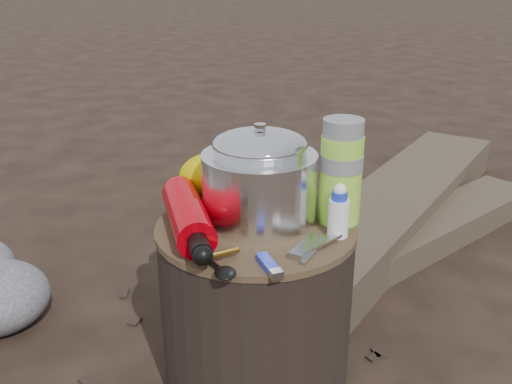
{
  "coord_description": "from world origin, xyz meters",
  "views": [
    {
      "loc": [
        -0.08,
        -1.14,
        0.94
      ],
      "look_at": [
        0.0,
        0.0,
        0.48
      ],
      "focal_mm": 40.84,
      "sensor_mm": 36.0,
      "label": 1
    }
  ],
  "objects": [
    {
      "name": "travel_mug",
      "position": [
        0.09,
        0.14,
        0.47
      ],
      "size": [
        0.09,
        0.09,
        0.13
      ],
      "primitive_type": "cylinder",
      "color": "black",
      "rests_on": "stump"
    },
    {
      "name": "ground",
      "position": [
        0.0,
        0.0,
        0.0
      ],
      "size": [
        60.0,
        60.0,
        0.0
      ],
      "primitive_type": "plane",
      "color": "black",
      "rests_on": "ground"
    },
    {
      "name": "log_main",
      "position": [
        0.56,
        0.77,
        0.07
      ],
      "size": [
        1.29,
        1.57,
        0.15
      ],
      "primitive_type": "cube",
      "rotation": [
        0.0,
        0.0,
        -0.65
      ],
      "color": "#43372B",
      "rests_on": "ground"
    },
    {
      "name": "squeeze_bottle",
      "position": [
        0.17,
        -0.06,
        0.45
      ],
      "size": [
        0.04,
        0.04,
        0.1
      ],
      "primitive_type": "cylinder",
      "color": "white",
      "rests_on": "stump"
    },
    {
      "name": "thermos",
      "position": [
        0.18,
        0.01,
        0.52
      ],
      "size": [
        0.09,
        0.09,
        0.23
      ],
      "primitive_type": "cylinder",
      "color": "#95D938",
      "rests_on": "stump"
    },
    {
      "name": "spork",
      "position": [
        -0.11,
        -0.15,
        0.41
      ],
      "size": [
        0.11,
        0.15,
        0.01
      ],
      "primitive_type": null,
      "rotation": [
        0.0,
        0.0,
        0.54
      ],
      "color": "black",
      "rests_on": "stump"
    },
    {
      "name": "stump",
      "position": [
        0.0,
        0.0,
        0.2
      ],
      "size": [
        0.44,
        0.44,
        0.4
      ],
      "primitive_type": "cylinder",
      "color": "black",
      "rests_on": "ground"
    },
    {
      "name": "log_small",
      "position": [
        0.66,
        0.66,
        0.05
      ],
      "size": [
        1.02,
        0.82,
        0.09
      ],
      "primitive_type": "cube",
      "rotation": [
        0.0,
        0.0,
        -0.94
      ],
      "color": "#43372B",
      "rests_on": "ground"
    },
    {
      "name": "foil_windscreen",
      "position": [
        0.01,
        0.03,
        0.48
      ],
      "size": [
        0.25,
        0.25,
        0.15
      ],
      "primitive_type": "cylinder",
      "color": "white",
      "rests_on": "stump"
    },
    {
      "name": "food_pouch",
      "position": [
        -0.03,
        0.18,
        0.47
      ],
      "size": [
        0.12,
        0.06,
        0.14
      ],
      "primitive_type": "cube",
      "rotation": [
        0.0,
        0.0,
        -0.34
      ],
      "color": "navy",
      "rests_on": "stump"
    },
    {
      "name": "stuff_sack",
      "position": [
        -0.09,
        0.16,
        0.46
      ],
      "size": [
        0.17,
        0.14,
        0.11
      ],
      "primitive_type": "ellipsoid",
      "color": "#BDA700",
      "rests_on": "stump"
    },
    {
      "name": "fuel_bottle",
      "position": [
        -0.15,
        -0.02,
        0.44
      ],
      "size": [
        0.14,
        0.34,
        0.08
      ],
      "primitive_type": null,
      "rotation": [
        0.0,
        0.0,
        0.18
      ],
      "color": "#BE000B",
      "rests_on": "stump"
    },
    {
      "name": "multitool",
      "position": [
        0.09,
        -0.12,
        0.41
      ],
      "size": [
        0.08,
        0.1,
        0.01
      ],
      "primitive_type": "cube",
      "rotation": [
        0.0,
        0.0,
        -0.6
      ],
      "color": "#ADADB2",
      "rests_on": "stump"
    },
    {
      "name": "pot_grabber",
      "position": [
        0.11,
        -0.12,
        0.41
      ],
      "size": [
        0.12,
        0.13,
        0.01
      ],
      "primitive_type": null,
      "rotation": [
        0.0,
        0.0,
        -0.71
      ],
      "color": "#ADADB2",
      "rests_on": "stump"
    },
    {
      "name": "lighter",
      "position": [
        0.01,
        -0.18,
        0.41
      ],
      "size": [
        0.05,
        0.09,
        0.02
      ],
      "primitive_type": "cube",
      "rotation": [
        0.0,
        0.0,
        0.28
      ],
      "color": "#2237CD",
      "rests_on": "stump"
    },
    {
      "name": "camping_pot",
      "position": [
        0.01,
        0.05,
        0.5
      ],
      "size": [
        0.2,
        0.2,
        0.2
      ],
      "primitive_type": "cylinder",
      "color": "silver",
      "rests_on": "stump"
    }
  ]
}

